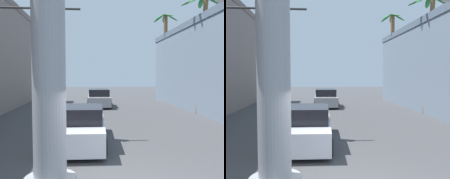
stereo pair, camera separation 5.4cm
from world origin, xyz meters
The scene contains 5 objects.
ground_plane centered at (0.00, 10.00, 0.00)m, with size 88.50×88.50×0.00m, color #424244.
car_lead centered at (-1.28, 4.71, 0.70)m, with size 2.27×5.15×1.56m.
car_far centered at (-0.04, 16.76, 0.74)m, with size 2.03×4.77×1.56m.
palm_tree_mid_right centered at (7.17, 11.85, 5.26)m, with size 2.93×3.02×8.50m.
palm_tree_far_right centered at (7.08, 20.26, 5.23)m, with size 2.68×2.80×9.21m.
Camera 2 is at (-0.77, -5.46, 2.79)m, focal length 40.00 mm.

